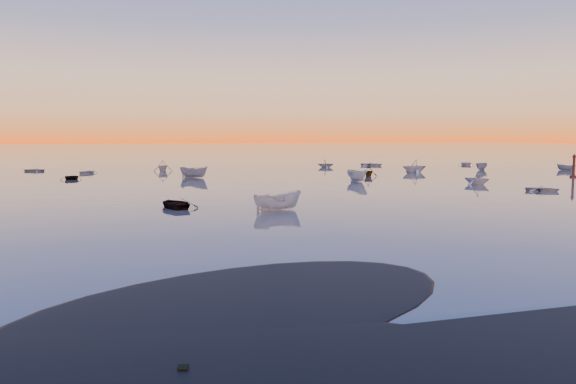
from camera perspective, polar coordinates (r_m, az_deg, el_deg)
name	(u,v)px	position (r m, az deg, el deg)	size (l,w,h in m)	color
ground	(206,163)	(119.54, -8.30, 2.90)	(600.00, 600.00, 0.00)	slate
moored_fleet	(261,180)	(73.51, -2.74, 1.19)	(124.00, 58.00, 1.20)	silver
boat_near_center	(278,210)	(44.09, -1.07, -1.87)	(4.18, 1.77, 1.45)	silver
boat_near_right	(477,184)	(71.21, 18.62, 0.75)	(3.31, 1.49, 1.16)	silver
channel_marker	(574,168)	(88.63, 27.03, 2.23)	(0.97, 0.97, 3.44)	#45100E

